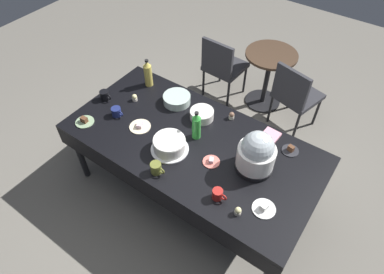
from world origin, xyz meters
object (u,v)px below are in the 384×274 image
at_px(cupcake_berry, 232,116).
at_px(cupcake_cocoa, 135,98).
at_px(glass_salad_bowl, 177,99).
at_px(cupcake_mint, 238,211).
at_px(dessert_plate_charcoal, 290,150).
at_px(maroon_chair_right, 295,94).
at_px(coffee_mug_olive, 156,168).
at_px(maroon_chair_left, 222,65).
at_px(coffee_mug_navy, 117,112).
at_px(dessert_plate_sage, 85,121).
at_px(soda_bottle_ginger_ale, 148,74).
at_px(potluck_table, 192,146).
at_px(round_cafe_table, 269,70).
at_px(coffee_mug_red, 218,194).
at_px(coffee_mug_black, 105,95).
at_px(ceramic_snack_bowl, 202,114).
at_px(frosted_layer_cake, 169,145).
at_px(dessert_plate_coral, 211,161).
at_px(dessert_plate_white, 264,208).
at_px(dessert_plate_cream, 140,126).
at_px(slow_cooker, 256,153).
at_px(soda_bottle_lime_soda, 196,126).

bearing_deg(cupcake_berry, cupcake_cocoa, -159.98).
bearing_deg(glass_salad_bowl, cupcake_mint, -33.32).
xyz_separation_m(dessert_plate_charcoal, maroon_chair_right, (-0.35, 1.04, -0.27)).
bearing_deg(coffee_mug_olive, maroon_chair_left, 105.65).
relative_size(cupcake_berry, coffee_mug_navy, 0.53).
height_order(dessert_plate_sage, soda_bottle_ginger_ale, soda_bottle_ginger_ale).
xyz_separation_m(potluck_table, round_cafe_table, (-0.05, 1.64, -0.19)).
relative_size(potluck_table, dessert_plate_sage, 13.18).
height_order(cupcake_cocoa, coffee_mug_red, coffee_mug_red).
bearing_deg(round_cafe_table, coffee_mug_black, -119.36).
xyz_separation_m(glass_salad_bowl, dessert_plate_charcoal, (1.13, 0.06, -0.03)).
bearing_deg(round_cafe_table, coffee_mug_red, -75.14).
bearing_deg(ceramic_snack_bowl, coffee_mug_navy, -147.51).
relative_size(coffee_mug_black, maroon_chair_right, 0.15).
bearing_deg(round_cafe_table, glass_salad_bowl, -105.00).
bearing_deg(glass_salad_bowl, cupcake_cocoa, -149.22).
height_order(cupcake_cocoa, cupcake_mint, same).
bearing_deg(frosted_layer_cake, cupcake_berry, 70.07).
height_order(ceramic_snack_bowl, coffee_mug_navy, ceramic_snack_bowl).
relative_size(potluck_table, dessert_plate_coral, 15.65).
relative_size(dessert_plate_coral, dessert_plate_charcoal, 0.99).
relative_size(ceramic_snack_bowl, coffee_mug_navy, 1.70).
bearing_deg(dessert_plate_white, round_cafe_table, 114.32).
bearing_deg(coffee_mug_olive, glass_salad_bowl, 116.06).
bearing_deg(dessert_plate_cream, frosted_layer_cake, -8.52).
bearing_deg(dessert_plate_sage, potluck_table, 21.97).
xyz_separation_m(slow_cooker, dessert_plate_sage, (-1.48, -0.43, -0.15)).
bearing_deg(dessert_plate_charcoal, coffee_mug_navy, -160.78).
xyz_separation_m(dessert_plate_charcoal, soda_bottle_lime_soda, (-0.73, -0.32, 0.12)).
bearing_deg(soda_bottle_ginger_ale, maroon_chair_right, 41.53).
distance_m(soda_bottle_lime_soda, coffee_mug_red, 0.64).
xyz_separation_m(dessert_plate_coral, soda_bottle_lime_soda, (-0.26, 0.16, 0.12)).
relative_size(dessert_plate_cream, cupcake_cocoa, 2.81).
xyz_separation_m(dessert_plate_cream, dessert_plate_charcoal, (1.20, 0.51, 0.00)).
relative_size(cupcake_berry, soda_bottle_ginger_ale, 0.23).
relative_size(cupcake_cocoa, soda_bottle_ginger_ale, 0.23).
relative_size(ceramic_snack_bowl, coffee_mug_red, 1.81).
bearing_deg(potluck_table, cupcake_cocoa, 171.28).
bearing_deg(maroon_chair_left, dessert_plate_cream, -86.99).
distance_m(dessert_plate_charcoal, cupcake_cocoa, 1.50).
distance_m(dessert_plate_cream, coffee_mug_red, 0.98).
xyz_separation_m(dessert_plate_sage, maroon_chair_left, (0.36, 1.79, -0.27)).
bearing_deg(dessert_plate_cream, coffee_mug_navy, -178.72).
height_order(soda_bottle_lime_soda, coffee_mug_navy, soda_bottle_lime_soda).
relative_size(soda_bottle_lime_soda, maroon_chair_right, 0.33).
relative_size(coffee_mug_red, round_cafe_table, 0.16).
relative_size(dessert_plate_charcoal, coffee_mug_olive, 1.10).
distance_m(slow_cooker, coffee_mug_black, 1.56).
xyz_separation_m(cupcake_berry, maroon_chair_left, (-0.68, 0.98, -0.29)).
bearing_deg(round_cafe_table, soda_bottle_ginger_ale, -120.51).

